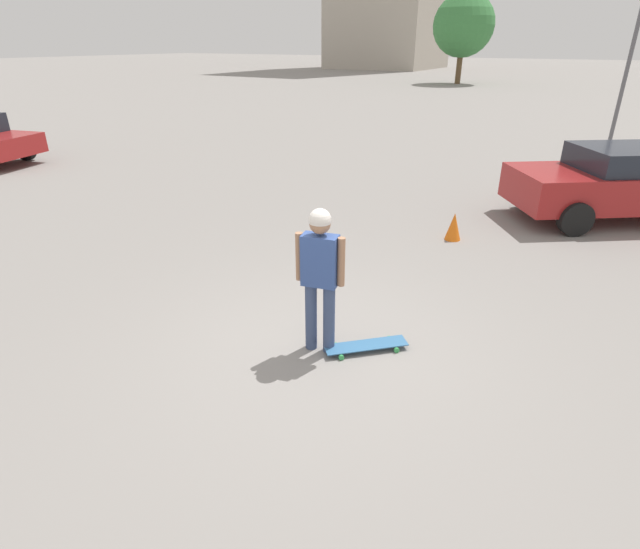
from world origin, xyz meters
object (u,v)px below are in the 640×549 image
car_parked_near (617,182)px  person (320,268)px  skateboard (366,345)px  traffic_cone (454,226)px

car_parked_near → person: bearing=34.0°
skateboard → car_parked_near: size_ratio=0.20×
person → traffic_cone: (-0.25, -4.38, -0.81)m
car_parked_near → traffic_cone: car_parked_near is taller
skateboard → traffic_cone: traffic_cone is taller
traffic_cone → skateboard: bearing=93.2°
skateboard → traffic_cone: (0.23, -4.12, 0.19)m
skateboard → person: bearing=-15.4°
skateboard → traffic_cone: size_ratio=1.72×
person → skateboard: person is taller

